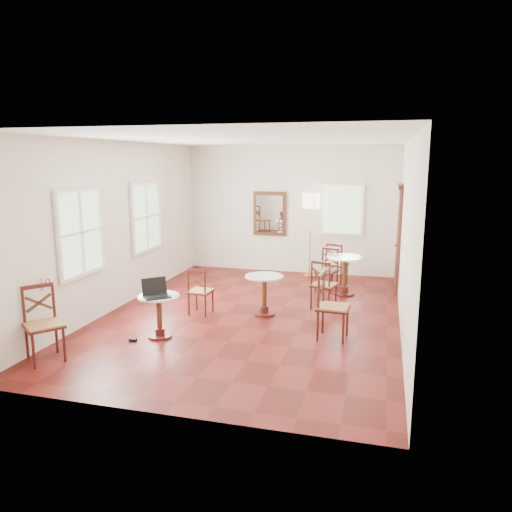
{
  "coord_description": "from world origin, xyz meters",
  "views": [
    {
      "loc": [
        2.17,
        -7.87,
        2.68
      ],
      "look_at": [
        0.0,
        0.3,
        1.0
      ],
      "focal_mm": 34.2,
      "sensor_mm": 36.0,
      "label": 1
    }
  ],
  "objects_px": {
    "cafe_table_mid": "(264,291)",
    "chair_mid_a": "(323,285)",
    "chair_back_a": "(336,264)",
    "laptop": "(156,292)",
    "power_adapter": "(133,340)",
    "cafe_table_near": "(159,312)",
    "cafe_table_back": "(345,271)",
    "navy_mug": "(162,292)",
    "floor_lamp": "(311,206)",
    "chair_near_b": "(43,324)",
    "water_glass": "(170,294)",
    "mouse": "(161,294)",
    "chair_near_a": "(200,291)",
    "chair_back_b": "(327,270)",
    "chair_mid_b": "(331,306)"
  },
  "relations": [
    {
      "from": "chair_near_a",
      "to": "mouse",
      "type": "height_order",
      "value": "chair_near_a"
    },
    {
      "from": "chair_mid_b",
      "to": "cafe_table_near",
      "type": "bearing_deg",
      "value": 108.2
    },
    {
      "from": "chair_back_b",
      "to": "water_glass",
      "type": "distance_m",
      "value": 3.92
    },
    {
      "from": "chair_mid_a",
      "to": "water_glass",
      "type": "xyz_separation_m",
      "value": [
        -2.03,
        -2.13,
        0.26
      ]
    },
    {
      "from": "floor_lamp",
      "to": "water_glass",
      "type": "bearing_deg",
      "value": -107.1
    },
    {
      "from": "chair_back_a",
      "to": "power_adapter",
      "type": "height_order",
      "value": "chair_back_a"
    },
    {
      "from": "floor_lamp",
      "to": "chair_near_b",
      "type": "bearing_deg",
      "value": -115.56
    },
    {
      "from": "cafe_table_near",
      "to": "cafe_table_mid",
      "type": "xyz_separation_m",
      "value": [
        1.28,
        1.49,
        0.03
      ]
    },
    {
      "from": "chair_back_b",
      "to": "laptop",
      "type": "height_order",
      "value": "laptop"
    },
    {
      "from": "cafe_table_near",
      "to": "chair_back_a",
      "type": "height_order",
      "value": "chair_back_a"
    },
    {
      "from": "water_glass",
      "to": "chair_back_b",
      "type": "bearing_deg",
      "value": 60.03
    },
    {
      "from": "chair_near_b",
      "to": "laptop",
      "type": "height_order",
      "value": "chair_near_b"
    },
    {
      "from": "cafe_table_mid",
      "to": "chair_mid_a",
      "type": "height_order",
      "value": "chair_mid_a"
    },
    {
      "from": "cafe_table_mid",
      "to": "chair_mid_b",
      "type": "xyz_separation_m",
      "value": [
        1.25,
        -0.85,
        0.07
      ]
    },
    {
      "from": "chair_near_a",
      "to": "chair_mid_a",
      "type": "xyz_separation_m",
      "value": [
        2.05,
        0.86,
        0.03
      ]
    },
    {
      "from": "chair_mid_b",
      "to": "chair_back_b",
      "type": "relative_size",
      "value": 1.14
    },
    {
      "from": "chair_back_b",
      "to": "laptop",
      "type": "distance_m",
      "value": 4.05
    },
    {
      "from": "chair_mid_a",
      "to": "chair_back_b",
      "type": "xyz_separation_m",
      "value": [
        -0.08,
        1.25,
        -0.01
      ]
    },
    {
      "from": "chair_mid_a",
      "to": "laptop",
      "type": "height_order",
      "value": "laptop"
    },
    {
      "from": "chair_near_a",
      "to": "floor_lamp",
      "type": "height_order",
      "value": "floor_lamp"
    },
    {
      "from": "chair_mid_a",
      "to": "mouse",
      "type": "bearing_deg",
      "value": 59.37
    },
    {
      "from": "cafe_table_near",
      "to": "chair_mid_a",
      "type": "xyz_separation_m",
      "value": [
        2.23,
        2.1,
        0.04
      ]
    },
    {
      "from": "chair_mid_b",
      "to": "mouse",
      "type": "relative_size",
      "value": 9.82
    },
    {
      "from": "water_glass",
      "to": "power_adapter",
      "type": "relative_size",
      "value": 0.84
    },
    {
      "from": "chair_back_a",
      "to": "mouse",
      "type": "distance_m",
      "value": 4.54
    },
    {
      "from": "chair_back_a",
      "to": "chair_back_b",
      "type": "xyz_separation_m",
      "value": [
        -0.13,
        -0.6,
        -0.02
      ]
    },
    {
      "from": "cafe_table_mid",
      "to": "cafe_table_near",
      "type": "bearing_deg",
      "value": -130.7
    },
    {
      "from": "cafe_table_back",
      "to": "navy_mug",
      "type": "relative_size",
      "value": 7.76
    },
    {
      "from": "chair_mid_a",
      "to": "power_adapter",
      "type": "xyz_separation_m",
      "value": [
        -2.55,
        -2.36,
        -0.43
      ]
    },
    {
      "from": "cafe_table_back",
      "to": "chair_back_a",
      "type": "height_order",
      "value": "chair_back_a"
    },
    {
      "from": "chair_back_a",
      "to": "water_glass",
      "type": "bearing_deg",
      "value": 79.83
    },
    {
      "from": "floor_lamp",
      "to": "navy_mug",
      "type": "distance_m",
      "value": 4.83
    },
    {
      "from": "cafe_table_near",
      "to": "laptop",
      "type": "relative_size",
      "value": 1.36
    },
    {
      "from": "cafe_table_back",
      "to": "chair_back_b",
      "type": "xyz_separation_m",
      "value": [
        -0.37,
        0.19,
        -0.04
      ]
    },
    {
      "from": "chair_mid_a",
      "to": "chair_back_b",
      "type": "distance_m",
      "value": 1.25
    },
    {
      "from": "chair_near_a",
      "to": "chair_near_b",
      "type": "height_order",
      "value": "chair_near_b"
    },
    {
      "from": "chair_near_b",
      "to": "mouse",
      "type": "distance_m",
      "value": 1.67
    },
    {
      "from": "cafe_table_near",
      "to": "chair_mid_b",
      "type": "relative_size",
      "value": 0.66
    },
    {
      "from": "chair_mid_b",
      "to": "floor_lamp",
      "type": "bearing_deg",
      "value": 17.4
    },
    {
      "from": "cafe_table_mid",
      "to": "laptop",
      "type": "bearing_deg",
      "value": -129.93
    },
    {
      "from": "cafe_table_near",
      "to": "chair_mid_a",
      "type": "relative_size",
      "value": 0.73
    },
    {
      "from": "chair_mid_a",
      "to": "chair_mid_b",
      "type": "distance_m",
      "value": 1.49
    },
    {
      "from": "chair_near_b",
      "to": "power_adapter",
      "type": "height_order",
      "value": "chair_near_b"
    },
    {
      "from": "cafe_table_near",
      "to": "chair_mid_a",
      "type": "height_order",
      "value": "chair_mid_a"
    },
    {
      "from": "chair_back_a",
      "to": "laptop",
      "type": "relative_size",
      "value": 1.89
    },
    {
      "from": "mouse",
      "to": "chair_mid_a",
      "type": "bearing_deg",
      "value": 55.3
    },
    {
      "from": "power_adapter",
      "to": "chair_back_a",
      "type": "bearing_deg",
      "value": 58.36
    },
    {
      "from": "cafe_table_mid",
      "to": "power_adapter",
      "type": "distance_m",
      "value": 2.4
    },
    {
      "from": "chair_mid_b",
      "to": "navy_mug",
      "type": "distance_m",
      "value": 2.59
    },
    {
      "from": "chair_near_b",
      "to": "chair_back_a",
      "type": "bearing_deg",
      "value": 5.23
    }
  ]
}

